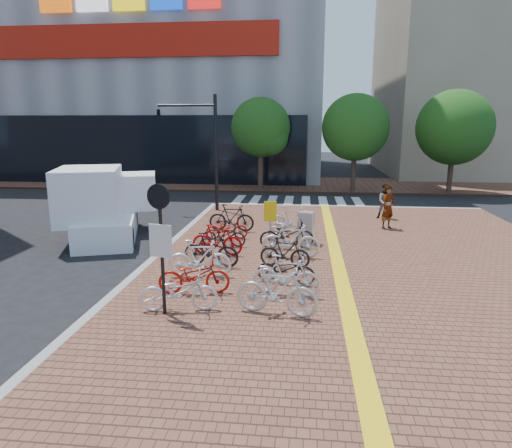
# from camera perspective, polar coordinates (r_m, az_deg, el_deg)

# --- Properties ---
(ground) EXTENTS (120.00, 120.00, 0.00)m
(ground) POSITION_cam_1_polar(r_m,az_deg,el_deg) (13.12, 1.85, -7.49)
(ground) COLOR black
(ground) RESTS_ON ground
(sidewalk) EXTENTS (14.00, 34.00, 0.15)m
(sidewalk) POSITION_cam_1_polar(r_m,az_deg,el_deg) (8.78, 20.16, -18.50)
(sidewalk) COLOR brown
(sidewalk) RESTS_ON ground
(tactile_strip) EXTENTS (0.40, 34.00, 0.01)m
(tactile_strip) POSITION_cam_1_polar(r_m,az_deg,el_deg) (8.56, 13.35, -18.29)
(tactile_strip) COLOR yellow
(tactile_strip) RESTS_ON sidewalk
(kerb_west) EXTENTS (0.25, 34.00, 0.15)m
(kerb_west) POSITION_cam_1_polar(r_m,az_deg,el_deg) (9.83, -25.58, -15.48)
(kerb_west) COLOR gray
(kerb_west) RESTS_ON ground
(kerb_north) EXTENTS (14.00, 0.25, 0.15)m
(kerb_north) POSITION_cam_1_polar(r_m,az_deg,el_deg) (24.78, 10.89, 2.06)
(kerb_north) COLOR gray
(kerb_north) RESTS_ON ground
(far_sidewalk) EXTENTS (70.00, 8.00, 0.15)m
(far_sidewalk) POSITION_cam_1_polar(r_m,az_deg,el_deg) (33.59, 4.55, 4.97)
(far_sidewalk) COLOR brown
(far_sidewalk) RESTS_ON ground
(department_store) EXTENTS (36.00, 24.27, 28.00)m
(department_store) POSITION_cam_1_polar(r_m,az_deg,el_deg) (48.29, -15.83, 23.45)
(department_store) COLOR gray
(department_store) RESTS_ON ground
(building_beige) EXTENTS (20.00, 18.00, 18.00)m
(building_beige) POSITION_cam_1_polar(r_m,az_deg,el_deg) (47.69, 28.37, 16.55)
(building_beige) COLOR gray
(building_beige) RESTS_ON ground
(crosswalk) EXTENTS (7.50, 4.00, 0.01)m
(crosswalk) POSITION_cam_1_polar(r_m,az_deg,el_deg) (26.67, 5.18, 2.83)
(crosswalk) COLOR silver
(crosswalk) RESTS_ON ground
(street_trees) EXTENTS (16.20, 4.60, 6.35)m
(street_trees) POSITION_cam_1_polar(r_m,az_deg,el_deg) (30.03, 14.34, 11.43)
(street_trees) COLOR #38281E
(street_trees) RESTS_ON far_sidewalk
(bike_0) EXTENTS (1.92, 0.95, 0.96)m
(bike_0) POSITION_cam_1_polar(r_m,az_deg,el_deg) (10.95, -9.63, -8.29)
(bike_0) COLOR white
(bike_0) RESTS_ON sidewalk
(bike_1) EXTENTS (1.92, 0.93, 0.97)m
(bike_1) POSITION_cam_1_polar(r_m,az_deg,el_deg) (11.96, -7.75, -6.41)
(bike_1) COLOR #B3150C
(bike_1) RESTS_ON sidewalk
(bike_2) EXTENTS (1.88, 0.70, 1.11)m
(bike_2) POSITION_cam_1_polar(r_m,az_deg,el_deg) (13.15, -7.11, -4.30)
(bike_2) COLOR white
(bike_2) RESTS_ON sidewalk
(bike_3) EXTENTS (1.82, 0.74, 1.06)m
(bike_3) POSITION_cam_1_polar(r_m,az_deg,el_deg) (14.10, -5.65, -3.20)
(bike_3) COLOR black
(bike_3) RESTS_ON sidewalk
(bike_4) EXTENTS (1.78, 0.67, 1.04)m
(bike_4) POSITION_cam_1_polar(r_m,az_deg,el_deg) (15.29, -4.88, -1.96)
(bike_4) COLOR #A60B11
(bike_4) RESTS_ON sidewalk
(bike_5) EXTENTS (1.62, 0.61, 0.85)m
(bike_5) POSITION_cam_1_polar(r_m,az_deg,el_deg) (16.35, -4.10, -1.35)
(bike_5) COLOR black
(bike_5) RESTS_ON sidewalk
(bike_6) EXTENTS (1.66, 0.84, 0.83)m
(bike_6) POSITION_cam_1_polar(r_m,az_deg,el_deg) (17.34, -3.68, -0.56)
(bike_6) COLOR #A9110C
(bike_6) RESTS_ON sidewalk
(bike_7) EXTENTS (1.89, 0.62, 1.12)m
(bike_7) POSITION_cam_1_polar(r_m,az_deg,el_deg) (18.59, -3.09, 0.80)
(bike_7) COLOR black
(bike_7) RESTS_ON sidewalk
(bike_8) EXTENTS (2.00, 0.91, 1.16)m
(bike_8) POSITION_cam_1_polar(r_m,az_deg,el_deg) (10.55, 2.60, -8.35)
(bike_8) COLOR silver
(bike_8) RESTS_ON sidewalk
(bike_9) EXTENTS (1.83, 0.81, 1.06)m
(bike_9) POSITION_cam_1_polar(r_m,az_deg,el_deg) (11.74, 3.84, -6.42)
(bike_9) COLOR silver
(bike_9) RESTS_ON sidewalk
(bike_10) EXTENTS (1.71, 0.87, 0.86)m
(bike_10) POSITION_cam_1_polar(r_m,az_deg,el_deg) (12.60, 3.76, -5.58)
(bike_10) COLOR black
(bike_10) RESTS_ON sidewalk
(bike_11) EXTENTS (1.61, 0.71, 0.94)m
(bike_11) POSITION_cam_1_polar(r_m,az_deg,el_deg) (13.97, 3.63, -3.57)
(bike_11) COLOR black
(bike_11) RESTS_ON sidewalk
(bike_12) EXTENTS (1.94, 0.61, 1.15)m
(bike_12) POSITION_cam_1_polar(r_m,az_deg,el_deg) (14.97, 4.37, -2.05)
(bike_12) COLOR silver
(bike_12) RESTS_ON sidewalk
(bike_13) EXTENTS (1.98, 0.91, 1.00)m
(bike_13) POSITION_cam_1_polar(r_m,az_deg,el_deg) (16.06, 3.89, -1.31)
(bike_13) COLOR black
(bike_13) RESTS_ON sidewalk
(bike_14) EXTENTS (1.74, 0.74, 0.89)m
(bike_14) POSITION_cam_1_polar(r_m,az_deg,el_deg) (17.05, 4.34, -0.70)
(bike_14) COLOR #A2A1A6
(bike_14) RESTS_ON sidewalk
(bike_15) EXTENTS (1.85, 0.58, 1.10)m
(bike_15) POSITION_cam_1_polar(r_m,az_deg,el_deg) (18.34, 4.49, 0.58)
(bike_15) COLOR silver
(bike_15) RESTS_ON sidewalk
(pedestrian_a) EXTENTS (0.79, 0.75, 1.82)m
(pedestrian_a) POSITION_cam_1_polar(r_m,az_deg,el_deg) (19.73, 16.18, 2.03)
(pedestrian_a) COLOR gray
(pedestrian_a) RESTS_ON sidewalk
(pedestrian_b) EXTENTS (0.80, 0.64, 1.59)m
(pedestrian_b) POSITION_cam_1_polar(r_m,az_deg,el_deg) (21.81, 15.90, 2.71)
(pedestrian_b) COLOR #4C4D60
(pedestrian_b) RESTS_ON sidewalk
(utility_box) EXTENTS (0.63, 0.54, 1.17)m
(utility_box) POSITION_cam_1_polar(r_m,az_deg,el_deg) (16.79, 6.30, -0.45)
(utility_box) COLOR silver
(utility_box) RESTS_ON sidewalk
(yellow_sign) EXTENTS (0.45, 0.12, 1.66)m
(yellow_sign) POSITION_cam_1_polar(r_m,az_deg,el_deg) (16.05, 1.81, 1.06)
(yellow_sign) COLOR #B7B7BC
(yellow_sign) RESTS_ON sidewalk
(notice_sign) EXTENTS (0.56, 0.19, 3.05)m
(notice_sign) POSITION_cam_1_polar(r_m,az_deg,el_deg) (10.40, -11.84, -1.19)
(notice_sign) COLOR black
(notice_sign) RESTS_ON sidewalk
(traffic_light_pole) EXTENTS (3.06, 1.18, 5.69)m
(traffic_light_pole) POSITION_cam_1_polar(r_m,az_deg,el_deg) (23.16, -8.33, 11.40)
(traffic_light_pole) COLOR black
(traffic_light_pole) RESTS_ON sidewalk
(box_truck) EXTENTS (3.55, 5.35, 2.86)m
(box_truck) POSITION_cam_1_polar(r_m,az_deg,el_deg) (18.75, -18.18, 2.26)
(box_truck) COLOR white
(box_truck) RESTS_ON ground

